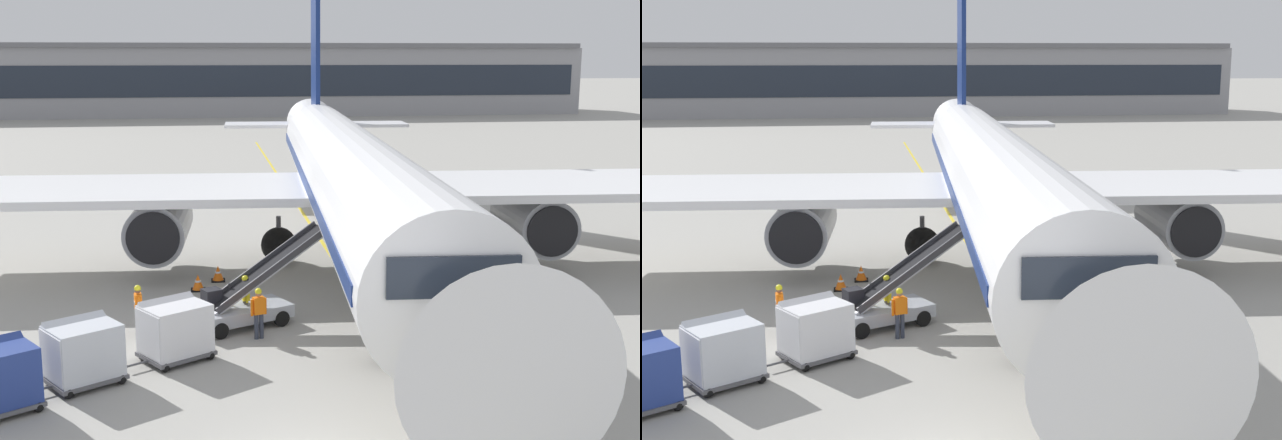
% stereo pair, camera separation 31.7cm
% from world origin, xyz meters
% --- Properties ---
extents(parked_airplane, '(37.17, 47.69, 16.08)m').
position_xyz_m(parked_airplane, '(4.17, 18.22, 4.06)').
color(parked_airplane, white).
rests_on(parked_airplane, ground).
extents(belt_loader, '(5.20, 3.35, 3.31)m').
position_xyz_m(belt_loader, '(-0.76, 10.65, 0.91)').
color(belt_loader, '#A3A8B2').
rests_on(belt_loader, ground).
extents(baggage_cart_lead, '(2.73, 2.42, 1.91)m').
position_xyz_m(baggage_cart_lead, '(-3.16, 7.64, 1.00)').
color(baggage_cart_lead, '#515156').
rests_on(baggage_cart_lead, ground).
extents(baggage_cart_second, '(2.73, 2.42, 1.91)m').
position_xyz_m(baggage_cart_second, '(-5.72, 6.05, 1.00)').
color(baggage_cart_second, '#515156').
rests_on(baggage_cart_second, ground).
extents(ground_crew_by_loader, '(0.54, 0.35, 1.74)m').
position_xyz_m(ground_crew_by_loader, '(-0.44, 9.20, 1.00)').
color(ground_crew_by_loader, '#333847').
rests_on(ground_crew_by_loader, ground).
extents(ground_crew_by_carts, '(0.30, 0.56, 1.74)m').
position_xyz_m(ground_crew_by_carts, '(-4.43, 10.15, 1.00)').
color(ground_crew_by_carts, black).
rests_on(ground_crew_by_carts, ground).
extents(ground_crew_marshaller, '(0.31, 0.56, 1.74)m').
position_xyz_m(ground_crew_marshaller, '(-0.79, 10.88, 1.00)').
color(ground_crew_marshaller, '#514C42').
rests_on(ground_crew_marshaller, ground).
extents(safety_cone_engine_keepout, '(0.58, 0.58, 0.66)m').
position_xyz_m(safety_cone_engine_keepout, '(-2.46, 15.30, 0.32)').
color(safety_cone_engine_keepout, black).
rests_on(safety_cone_engine_keepout, ground).
extents(safety_cone_wingtip, '(0.58, 0.58, 0.66)m').
position_xyz_m(safety_cone_wingtip, '(-1.63, 16.61, 0.32)').
color(safety_cone_wingtip, black).
rests_on(safety_cone_wingtip, ground).
extents(apron_guidance_line_lead_in, '(0.20, 110.00, 0.01)m').
position_xyz_m(apron_guidance_line_lead_in, '(3.75, 17.39, 0.00)').
color(apron_guidance_line_lead_in, yellow).
rests_on(apron_guidance_line_lead_in, ground).
extents(terminal_building, '(106.33, 18.35, 11.03)m').
position_xyz_m(terminal_building, '(4.57, 117.32, 5.46)').
color(terminal_building, '#939399').
rests_on(terminal_building, ground).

